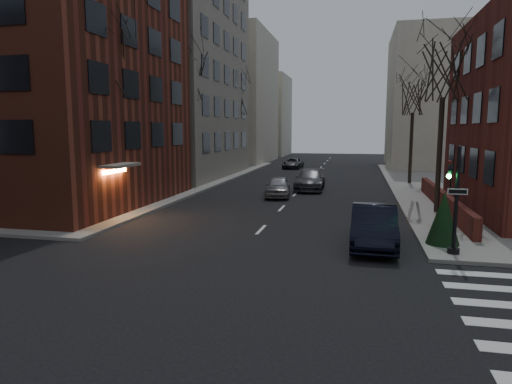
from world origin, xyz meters
TOP-DOWN VIEW (x-y plane):
  - ground at (0.00, 0.00)m, footprint 160.00×160.00m
  - sidewalk_far_left at (-29.00, 30.00)m, footprint 44.00×44.00m
  - building_left_brick at (-15.50, 16.50)m, footprint 15.00×15.00m
  - building_left_tan at (-17.00, 34.00)m, footprint 18.00×18.00m
  - low_wall_right at (9.30, 19.00)m, footprint 0.35×16.00m
  - building_distant_la at (-15.00, 55.00)m, footprint 14.00×16.00m
  - building_distant_ra at (15.00, 50.00)m, footprint 14.00×14.00m
  - building_distant_lb at (-13.00, 72.00)m, footprint 10.00×12.00m
  - traffic_signal at (7.94, 8.99)m, footprint 0.76×0.44m
  - tree_left_a at (-8.80, 14.00)m, footprint 4.18×4.18m
  - tree_left_b at (-8.80, 26.00)m, footprint 4.40×4.40m
  - tree_left_c at (-8.80, 40.00)m, footprint 3.96×3.96m
  - tree_right_a at (8.80, 18.00)m, footprint 3.96×3.96m
  - tree_right_b at (8.80, 32.00)m, footprint 3.74×3.74m
  - streetlamp_near at (-8.20, 22.00)m, footprint 0.36×0.36m
  - streetlamp_far at (-8.20, 42.00)m, footprint 0.36×0.36m
  - parked_sedan at (5.13, 10.00)m, footprint 1.86×5.12m
  - car_lane_silver at (-1.05, 22.70)m, footprint 2.19×4.37m
  - car_lane_gray at (0.81, 26.83)m, footprint 2.31×5.45m
  - car_lane_far at (-3.21, 45.79)m, footprint 2.26×4.55m
  - sandwich_board at (7.30, 15.14)m, footprint 0.50×0.65m
  - evergreen_shrub at (7.84, 10.38)m, footprint 1.67×1.67m

SIDE VIEW (x-z plane):
  - ground at x=0.00m, z-range 0.00..0.00m
  - sidewalk_far_left at x=-29.00m, z-range 0.00..0.15m
  - car_lane_far at x=-3.21m, z-range 0.00..1.24m
  - sandwich_board at x=7.30m, z-range 0.15..1.13m
  - low_wall_right at x=9.30m, z-range 0.15..1.15m
  - car_lane_silver at x=-1.05m, z-range 0.00..1.43m
  - car_lane_gray at x=0.81m, z-range 0.00..1.57m
  - parked_sedan at x=5.13m, z-range 0.00..1.68m
  - evergreen_shrub at x=7.84m, z-range 0.15..2.31m
  - traffic_signal at x=7.94m, z-range -0.09..3.91m
  - streetlamp_near at x=-8.20m, z-range 1.10..7.38m
  - streetlamp_far at x=-8.20m, z-range 1.10..7.38m
  - building_distant_lb at x=-13.00m, z-range 0.00..14.00m
  - tree_right_b at x=8.80m, z-range 3.00..12.18m
  - building_distant_ra at x=15.00m, z-range 0.00..16.00m
  - tree_left_c at x=-8.80m, z-range 3.17..12.89m
  - tree_right_a at x=8.80m, z-range 3.17..12.89m
  - tree_left_a at x=-8.80m, z-range 3.34..13.60m
  - tree_left_b at x=-8.80m, z-range 3.51..14.31m
  - building_left_brick at x=-15.50m, z-range 0.00..18.00m
  - building_distant_la at x=-15.00m, z-range 0.00..18.00m
  - building_left_tan at x=-17.00m, z-range 0.00..28.00m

